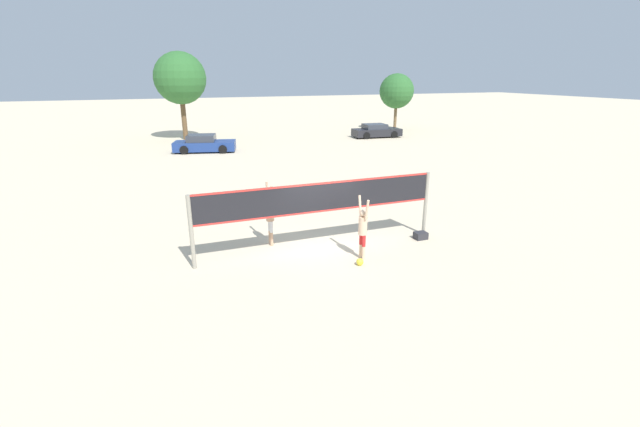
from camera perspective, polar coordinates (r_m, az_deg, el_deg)
name	(u,v)px	position (r m, az deg, el deg)	size (l,w,h in m)	color
ground_plane	(320,249)	(14.76, 0.00, -4.80)	(200.00, 200.00, 0.00)	beige
volleyball_net	(320,203)	(14.20, 0.00, 1.39)	(8.48, 0.13, 2.36)	gray
player_spiker	(363,227)	(13.73, 5.73, -1.82)	(0.28, 0.70, 2.07)	beige
player_blocker	(270,213)	(14.86, -6.69, 0.05)	(0.28, 0.71, 2.21)	tan
volleyball	(360,262)	(13.60, 5.33, -6.44)	(0.23, 0.23, 0.23)	yellow
gear_bag	(421,236)	(16.06, 13.27, -2.87)	(0.45, 0.35, 0.26)	#2D2D33
parked_car_near	(204,144)	(34.42, -15.19, 8.92)	(4.90, 2.94, 1.32)	navy
parked_car_mid	(376,131)	(41.48, 7.51, 10.83)	(4.62, 2.28, 1.24)	#232328
tree_left_cluster	(397,91)	(46.91, 10.18, 15.75)	(3.55, 3.55, 5.79)	brown
tree_right_cluster	(180,78)	(41.25, -18.15, 16.75)	(4.52, 4.52, 7.64)	brown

